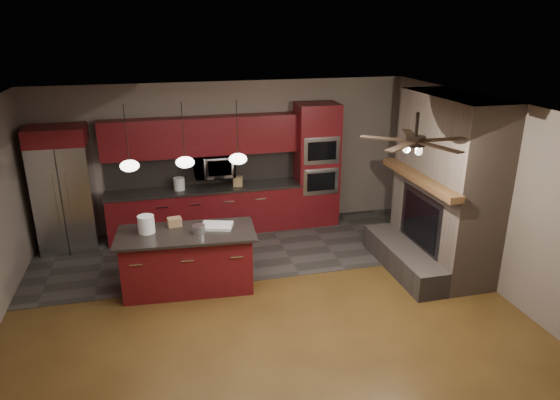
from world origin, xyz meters
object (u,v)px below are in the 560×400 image
object	(u,v)px
counter_box	(238,181)
paint_tray	(217,226)
white_bucket	(146,224)
counter_bucket	(179,184)
microwave	(214,166)
paint_can	(199,229)
oven_tower	(316,165)
refrigerator	(64,189)
cardboard_box	(175,222)
kitchen_island	(188,260)

from	to	relation	value
counter_box	paint_tray	bearing A→B (deg)	-88.62
white_bucket	counter_bucket	size ratio (longest dim) A/B	1.13
microwave	paint_can	xyz separation A→B (m)	(-0.50, -2.18, -0.32)
oven_tower	paint_tray	xyz separation A→B (m)	(-2.20, -1.97, -0.25)
microwave	paint_can	distance (m)	2.26
counter_bucket	counter_box	world-z (taller)	counter_bucket
white_bucket	counter_bucket	bearing A→B (deg)	73.28
oven_tower	refrigerator	world-z (taller)	oven_tower
paint_tray	cardboard_box	distance (m)	0.64
microwave	kitchen_island	size ratio (longest dim) A/B	0.35
kitchen_island	counter_box	bearing A→B (deg)	65.08
kitchen_island	counter_box	size ratio (longest dim) A/B	11.30
refrigerator	microwave	bearing A→B (deg)	2.88
oven_tower	counter_bucket	size ratio (longest dim) A/B	10.43
oven_tower	microwave	distance (m)	1.98
oven_tower	paint_can	xyz separation A→B (m)	(-2.47, -2.12, -0.21)
counter_box	white_bucket	bearing A→B (deg)	-111.60
counter_bucket	counter_box	xyz separation A→B (m)	(1.08, -0.05, -0.02)
kitchen_island	paint_tray	bearing A→B (deg)	13.08
paint_tray	counter_bucket	xyz separation A→B (m)	(-0.44, 1.98, 0.07)
microwave	cardboard_box	bearing A→B (deg)	-114.44
refrigerator	paint_tray	world-z (taller)	refrigerator
cardboard_box	microwave	bearing A→B (deg)	58.19
paint_can	counter_box	size ratio (longest dim) A/B	1.02
microwave	paint_can	size ratio (longest dim) A/B	3.91
oven_tower	paint_can	distance (m)	3.27
cardboard_box	paint_tray	bearing A→B (deg)	-26.28
refrigerator	white_bucket	size ratio (longest dim) A/B	8.46
kitchen_island	paint_tray	xyz separation A→B (m)	(0.46, 0.07, 0.48)
refrigerator	cardboard_box	world-z (taller)	refrigerator
oven_tower	paint_tray	world-z (taller)	oven_tower
white_bucket	paint_can	distance (m)	0.77
oven_tower	counter_box	world-z (taller)	oven_tower
microwave	refrigerator	world-z (taller)	refrigerator
microwave	refrigerator	bearing A→B (deg)	-177.12
microwave	refrigerator	xyz separation A→B (m)	(-2.61, -0.13, -0.21)
kitchen_island	counter_box	distance (m)	2.35
oven_tower	paint_can	world-z (taller)	oven_tower
white_bucket	paint_tray	xyz separation A→B (m)	(1.01, -0.05, -0.11)
counter_bucket	kitchen_island	bearing A→B (deg)	-90.74
oven_tower	paint_can	size ratio (longest dim) A/B	12.71
counter_box	paint_can	bearing A→B (deg)	-93.97
kitchen_island	cardboard_box	world-z (taller)	cardboard_box
refrigerator	kitchen_island	bearing A→B (deg)	-45.71
white_bucket	paint_tray	world-z (taller)	white_bucket
paint_tray	counter_box	bearing A→B (deg)	89.17
kitchen_island	paint_can	world-z (taller)	paint_can
microwave	counter_bucket	bearing A→B (deg)	-175.64
counter_box	microwave	bearing A→B (deg)	-173.22
refrigerator	kitchen_island	distance (m)	2.82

